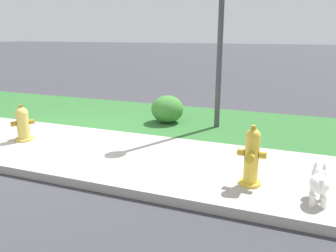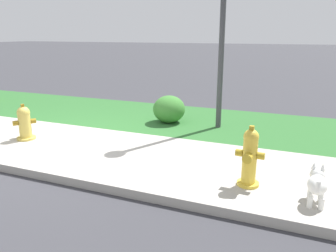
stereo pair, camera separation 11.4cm
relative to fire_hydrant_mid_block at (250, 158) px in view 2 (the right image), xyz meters
name	(u,v)px [view 2 (the right image)]	position (x,y,z in m)	size (l,w,h in m)	color
ground_plane	(63,145)	(-3.28, 0.39, -0.39)	(120.00, 120.00, 0.00)	#38383D
sidewalk_pavement	(63,145)	(-3.28, 0.39, -0.38)	(18.00, 2.23, 0.01)	#ADA89E
grass_verge	(130,114)	(-3.28, 2.87, -0.39)	(18.00, 2.74, 0.01)	#2D662D
street_curb	(8,167)	(-3.28, -0.80, -0.33)	(18.00, 0.16, 0.12)	#ADA89E
fire_hydrant_mid_block	(250,158)	(0.00, 0.00, 0.00)	(0.37, 0.34, 0.81)	gold
fire_hydrant_across_street	(25,123)	(-4.12, 0.40, -0.07)	(0.37, 0.37, 0.67)	gold
small_white_dog	(317,184)	(0.80, -0.17, -0.14)	(0.22, 0.49, 0.44)	white
shrub_bush_mid_verge	(169,109)	(-2.12, 2.53, -0.09)	(0.70, 0.70, 0.60)	#3D7F33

